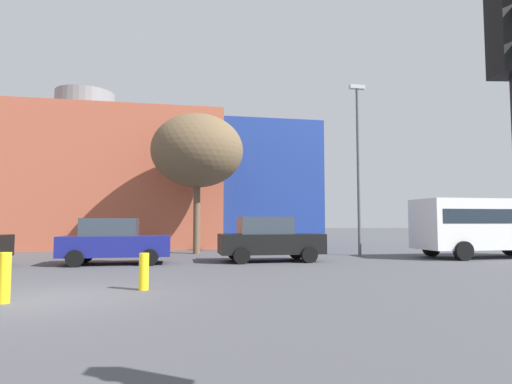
# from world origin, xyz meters

# --- Properties ---
(ground_plane) EXTENTS (200.00, 200.00, 0.00)m
(ground_plane) POSITION_xyz_m (0.00, 0.00, 0.00)
(ground_plane) COLOR #47474C
(building_backdrop) EXTENTS (31.90, 10.99, 10.76)m
(building_backdrop) POSITION_xyz_m (-3.81, 21.01, 4.37)
(building_backdrop) COLOR #B2563D
(building_backdrop) RESTS_ON ground_plane
(parked_car_2) EXTENTS (4.19, 2.05, 1.81)m
(parked_car_2) POSITION_xyz_m (0.23, 7.55, 0.90)
(parked_car_2) COLOR navy
(parked_car_2) RESTS_ON ground_plane
(parked_car_3) EXTENTS (4.36, 2.14, 1.89)m
(parked_car_3) POSITION_xyz_m (6.52, 7.55, 0.94)
(parked_car_3) COLOR black
(parked_car_3) RESTS_ON ground_plane
(white_bus) EXTENTS (6.80, 2.62, 2.72)m
(white_bus) POSITION_xyz_m (17.03, 7.45, 1.62)
(white_bus) COLOR white
(white_bus) RESTS_ON ground_plane
(bare_tree_0) EXTENTS (4.92, 4.92, 7.45)m
(bare_tree_0) POSITION_xyz_m (3.69, 12.56, 5.46)
(bare_tree_0) COLOR brown
(bare_tree_0) RESTS_ON ground_plane
(bollard_yellow_0) EXTENTS (0.24, 0.24, 1.04)m
(bollard_yellow_0) POSITION_xyz_m (-0.85, -0.43, 0.52)
(bollard_yellow_0) COLOR yellow
(bollard_yellow_0) RESTS_ON ground_plane
(bollard_yellow_1) EXTENTS (0.24, 0.24, 0.90)m
(bollard_yellow_1) POSITION_xyz_m (1.85, 0.78, 0.45)
(bollard_yellow_1) COLOR yellow
(bollard_yellow_1) RESTS_ON ground_plane
(street_lamp) EXTENTS (0.80, 0.24, 8.68)m
(street_lamp) POSITION_xyz_m (11.66, 9.81, 4.87)
(street_lamp) COLOR #59595E
(street_lamp) RESTS_ON ground_plane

